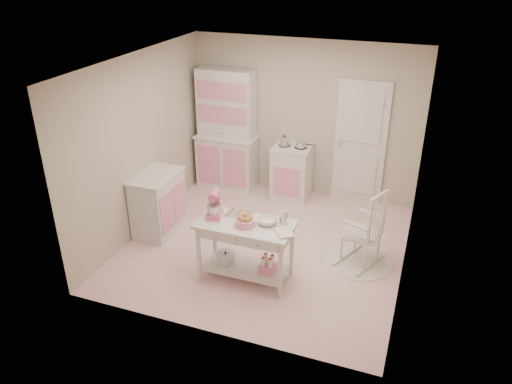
% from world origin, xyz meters
% --- Properties ---
extents(room_shell, '(3.84, 3.84, 2.62)m').
position_xyz_m(room_shell, '(0.00, 0.00, 1.65)').
color(room_shell, pink).
rests_on(room_shell, ground).
extents(door, '(0.82, 0.05, 2.04)m').
position_xyz_m(door, '(0.95, 1.87, 1.02)').
color(door, white).
rests_on(door, ground).
extents(hutch, '(1.06, 0.50, 2.08)m').
position_xyz_m(hutch, '(-1.30, 1.66, 1.04)').
color(hutch, white).
rests_on(hutch, ground).
extents(stove, '(0.62, 0.57, 0.92)m').
position_xyz_m(stove, '(-0.10, 1.61, 0.46)').
color(stove, white).
rests_on(stove, ground).
extents(base_cabinet, '(0.54, 0.84, 0.92)m').
position_xyz_m(base_cabinet, '(-1.63, -0.15, 0.46)').
color(base_cabinet, white).
rests_on(base_cabinet, ground).
extents(lace_rug, '(0.92, 0.92, 0.01)m').
position_xyz_m(lace_rug, '(1.33, 0.05, 0.01)').
color(lace_rug, white).
rests_on(lace_rug, ground).
extents(rocking_chair, '(0.73, 0.85, 1.10)m').
position_xyz_m(rocking_chair, '(1.33, 0.05, 0.55)').
color(rocking_chair, white).
rests_on(rocking_chair, ground).
extents(work_table, '(1.20, 0.60, 0.80)m').
position_xyz_m(work_table, '(0.01, -0.80, 0.40)').
color(work_table, white).
rests_on(work_table, ground).
extents(stand_mixer, '(0.26, 0.32, 0.34)m').
position_xyz_m(stand_mixer, '(-0.41, -0.78, 0.97)').
color(stand_mixer, '#DA5C8A').
rests_on(stand_mixer, work_table).
extents(cookie_tray, '(0.34, 0.24, 0.02)m').
position_xyz_m(cookie_tray, '(-0.14, -0.62, 0.81)').
color(cookie_tray, silver).
rests_on(cookie_tray, work_table).
extents(bread_basket, '(0.25, 0.25, 0.09)m').
position_xyz_m(bread_basket, '(0.03, -0.85, 0.85)').
color(bread_basket, pink).
rests_on(bread_basket, work_table).
extents(mixing_bowl, '(0.25, 0.25, 0.08)m').
position_xyz_m(mixing_bowl, '(0.27, -0.72, 0.84)').
color(mixing_bowl, white).
rests_on(mixing_bowl, work_table).
extents(metal_pitcher, '(0.10, 0.10, 0.17)m').
position_xyz_m(metal_pitcher, '(0.45, -0.64, 0.89)').
color(metal_pitcher, silver).
rests_on(metal_pitcher, work_table).
extents(recipe_book, '(0.29, 0.31, 0.02)m').
position_xyz_m(recipe_book, '(0.46, -0.92, 0.81)').
color(recipe_book, white).
rests_on(recipe_book, work_table).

